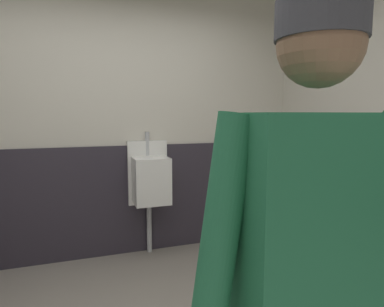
{
  "coord_description": "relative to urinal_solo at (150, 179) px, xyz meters",
  "views": [
    {
      "loc": [
        -0.32,
        -1.59,
        1.41
      ],
      "look_at": [
        0.13,
        -0.31,
        1.25
      ],
      "focal_mm": 30.6,
      "sensor_mm": 36.0,
      "label": 1
    }
  ],
  "objects": [
    {
      "name": "wall_back",
      "position": [
        -0.33,
        0.22,
        0.57
      ],
      "size": [
        4.49,
        0.12,
        2.7
      ],
      "primitive_type": "cube",
      "color": "beige",
      "rests_on": "ground_plane"
    },
    {
      "name": "wainscot_band_back",
      "position": [
        -0.33,
        0.14,
        -0.22
      ],
      "size": [
        3.89,
        0.03,
        1.11
      ],
      "primitive_type": "cube",
      "color": "#2D2833",
      "rests_on": "ground_plane"
    },
    {
      "name": "urinal_solo",
      "position": [
        0.0,
        0.0,
        0.0
      ],
      "size": [
        0.4,
        0.34,
        1.24
      ],
      "color": "white",
      "rests_on": "ground_plane"
    },
    {
      "name": "person",
      "position": [
        -0.08,
        -2.45,
        0.22
      ],
      "size": [
        0.65,
        0.6,
        1.69
      ],
      "color": "#2D3342",
      "rests_on": "ground_plane"
    }
  ]
}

